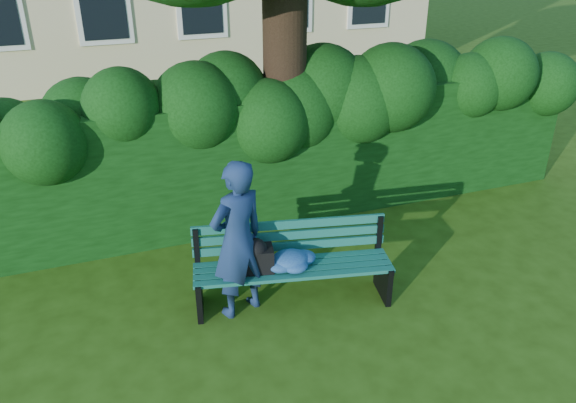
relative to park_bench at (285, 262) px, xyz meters
name	(u,v)px	position (x,y,z in m)	size (l,w,h in m)	color
ground	(307,298)	(0.24, -0.05, -0.51)	(80.00, 80.00, 0.00)	#28490D
hedge	(247,158)	(0.24, 2.15, 0.39)	(10.00, 1.00, 1.80)	black
park_bench	(285,262)	(0.00, 0.00, 0.00)	(2.22, 1.00, 0.89)	#11554B
man_reading	(238,240)	(-0.52, 0.01, 0.38)	(0.64, 0.42, 1.76)	navy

